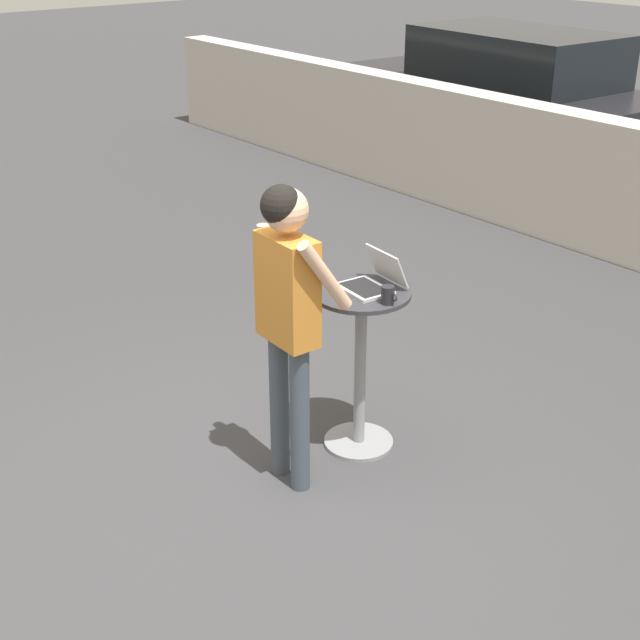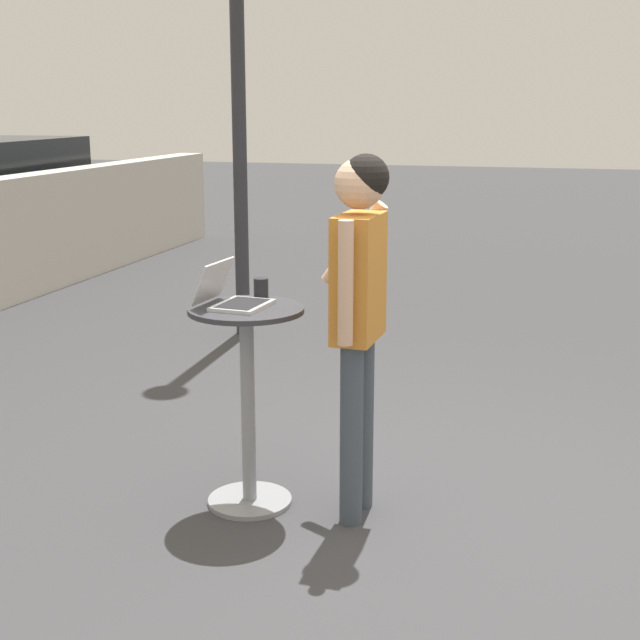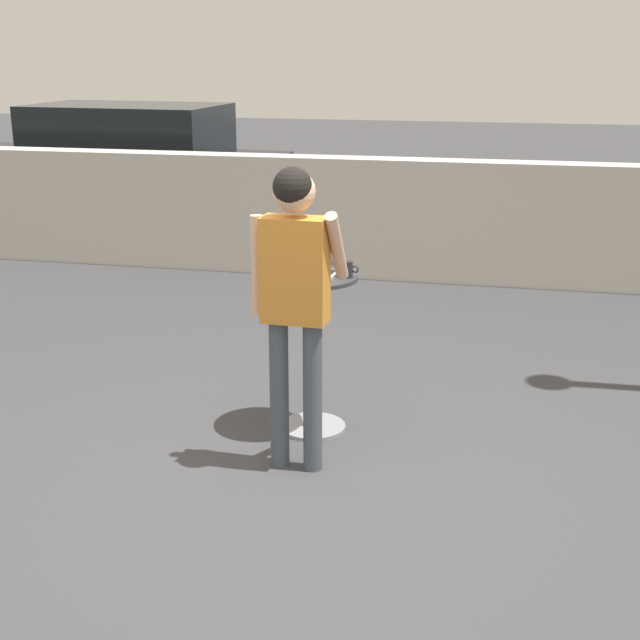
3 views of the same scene
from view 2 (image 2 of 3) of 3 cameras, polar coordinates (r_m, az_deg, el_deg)
The scene contains 5 objects.
ground_plane at distance 4.54m, azimuth 6.75°, elevation -12.20°, with size 50.00×50.00×0.00m, color #3D3D3F.
cafe_table at distance 4.41m, azimuth -4.65°, elevation -4.40°, with size 0.56×0.56×1.02m.
laptop at distance 4.32m, azimuth -5.67°, elevation 1.51°, with size 0.33×0.35×0.22m.
coffee_mug at distance 4.49m, azimuth -3.79°, elevation 2.05°, with size 0.11×0.07×0.10m.
standing_person at distance 4.15m, azimuth 2.49°, elevation 1.82°, with size 0.51×0.38×1.76m.
Camera 2 is at (-4.04, -0.59, 1.98)m, focal length 50.00 mm.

